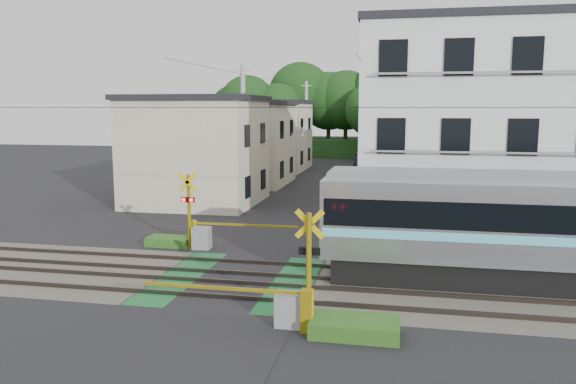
% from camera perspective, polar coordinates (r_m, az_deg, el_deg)
% --- Properties ---
extents(ground, '(120.00, 120.00, 0.00)m').
position_cam_1_polar(ground, '(18.74, -5.29, -8.84)').
color(ground, black).
extents(track_bed, '(120.00, 120.00, 0.14)m').
position_cam_1_polar(track_bed, '(18.73, -5.29, -8.73)').
color(track_bed, '#47423A').
rests_on(track_bed, ground).
extents(crossing_signal_near, '(4.74, 0.65, 3.09)m').
position_cam_1_polar(crossing_signal_near, '(14.56, 0.43, -11.02)').
color(crossing_signal_near, yellow).
rests_on(crossing_signal_near, ground).
extents(crossing_signal_far, '(4.74, 0.65, 3.09)m').
position_cam_1_polar(crossing_signal_far, '(22.71, -8.94, -3.96)').
color(crossing_signal_far, yellow).
rests_on(crossing_signal_far, ground).
extents(apartment_block, '(10.20, 8.36, 9.30)m').
position_cam_1_polar(apartment_block, '(26.84, 18.57, 6.11)').
color(apartment_block, silver).
rests_on(apartment_block, ground).
extents(houses_row, '(22.07, 31.35, 6.80)m').
position_cam_1_polar(houses_row, '(43.39, 4.86, 5.41)').
color(houses_row, beige).
rests_on(houses_row, ground).
extents(tree_hill, '(40.00, 12.78, 11.91)m').
position_cam_1_polar(tree_hill, '(66.06, 8.30, 8.70)').
color(tree_hill, '#173A13').
rests_on(tree_hill, ground).
extents(catenary, '(60.00, 5.04, 7.00)m').
position_cam_1_polar(catenary, '(17.28, 14.01, 2.00)').
color(catenary, '#2D2D33').
rests_on(catenary, ground).
extents(utility_poles, '(7.90, 42.00, 8.00)m').
position_cam_1_polar(utility_poles, '(40.64, 2.56, 6.40)').
color(utility_poles, '#A5A5A0').
rests_on(utility_poles, ground).
extents(pedestrian, '(0.69, 0.48, 1.81)m').
position_cam_1_polar(pedestrian, '(49.51, 6.95, 3.04)').
color(pedestrian, '#22222B').
rests_on(pedestrian, ground).
extents(weed_patches, '(10.25, 8.80, 0.40)m').
position_cam_1_polar(weed_patches, '(18.20, -0.01, -8.73)').
color(weed_patches, '#2D5E1E').
rests_on(weed_patches, ground).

